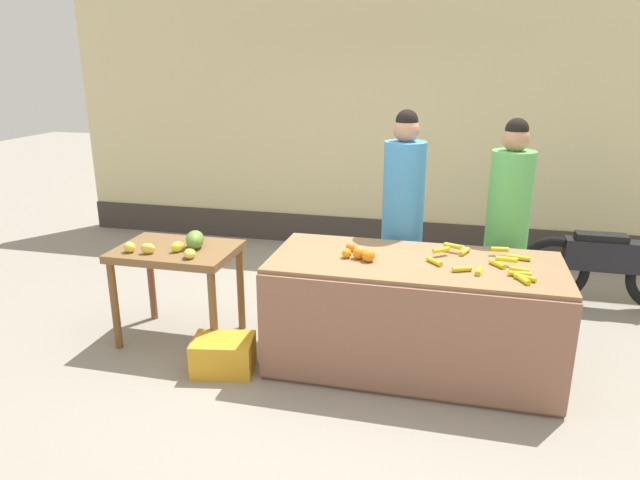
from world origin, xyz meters
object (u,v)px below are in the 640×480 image
parked_motorcycle (609,266)px  produce_sack (295,275)px  vendor_woman_blue_shirt (402,221)px  vendor_woman_green_shirt (507,229)px  produce_crate (223,355)px

parked_motorcycle → produce_sack: parked_motorcycle is taller
vendor_woman_blue_shirt → produce_sack: (-0.99, 0.20, -0.64)m
vendor_woman_green_shirt → produce_crate: (-2.00, -1.19, -0.77)m
produce_crate → parked_motorcycle: bearing=32.7°
produce_sack → vendor_woman_blue_shirt: bearing=-11.1°
produce_crate → vendor_woman_green_shirt: bearing=30.7°
vendor_woman_green_shirt → parked_motorcycle: size_ratio=1.12×
parked_motorcycle → produce_sack: size_ratio=2.75×
produce_crate → produce_sack: bearing=82.4°
parked_motorcycle → produce_sack: bearing=-167.7°
vendor_woman_blue_shirt → produce_sack: size_ratio=3.17×
vendor_woman_blue_shirt → produce_sack: 1.20m
vendor_woman_green_shirt → produce_sack: 1.93m
vendor_woman_blue_shirt → produce_crate: (-1.17, -1.11, -0.80)m
vendor_woman_green_shirt → produce_crate: 2.45m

